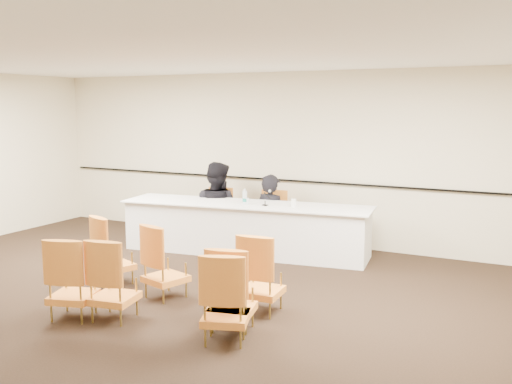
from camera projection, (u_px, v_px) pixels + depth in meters
The scene contains 21 objects.
floor at pixel (154, 310), 6.78m from camera, with size 10.00×10.00×0.00m, color black.
ceiling at pixel (147, 52), 6.33m from camera, with size 10.00×10.00×0.00m, color white.
wall_back at pixel (290, 158), 10.08m from camera, with size 10.00×0.04×3.00m, color beige.
wall_rail at pixel (289, 180), 10.11m from camera, with size 9.80×0.04×0.03m, color black.
panel_table at pixel (245, 228), 9.37m from camera, with size 4.13×0.95×0.83m, color white, non-canonical shape.
panelist_main at pixel (271, 224), 9.85m from camera, with size 0.63×0.41×1.72m, color black.
panelist_main_chair at pixel (271, 219), 9.84m from camera, with size 0.50×0.50×0.95m, color orange, non-canonical shape.
panelist_second at pixel (217, 214), 10.16m from camera, with size 0.91×0.71×1.88m, color black.
panelist_second_chair at pixel (217, 215), 10.17m from camera, with size 0.50×0.50×0.95m, color orange, non-canonical shape.
papers at pixel (272, 205), 9.17m from camera, with size 0.30×0.22×0.00m, color white.
microphone at pixel (265, 198), 9.08m from camera, with size 0.09×0.18×0.25m, color black, non-canonical shape.
water_bottle at pixel (245, 197), 9.21m from camera, with size 0.08×0.08×0.25m, color #188578, non-canonical shape.
drinking_glass at pixel (247, 201), 9.23m from camera, with size 0.06×0.06×0.10m, color silver.
coffee_cup at pixel (294, 203), 8.96m from camera, with size 0.08×0.08×0.13m, color white.
aud_chair_front_left at pixel (113, 250), 7.71m from camera, with size 0.50×0.50×0.95m, color orange, non-canonical shape.
aud_chair_front_mid at pixel (165, 261), 7.16m from camera, with size 0.50×0.50×0.95m, color orange, non-canonical shape.
aud_chair_front_right at pixel (261, 273), 6.65m from camera, with size 0.50×0.50×0.95m, color orange, non-canonical shape.
aud_chair_back_left at pixel (72, 277), 6.47m from camera, with size 0.50×0.50×0.95m, color orange, non-canonical shape.
aud_chair_back_mid at pixel (114, 279), 6.42m from camera, with size 0.50×0.50×0.95m, color orange, non-canonical shape.
aud_chair_back_right at pixel (226, 297), 5.82m from camera, with size 0.50×0.50×0.95m, color orange, non-canonical shape.
aud_chair_extra at pixel (232, 289), 6.06m from camera, with size 0.50×0.50×0.95m, color orange, non-canonical shape.
Camera 1 is at (4.02, -5.24, 2.40)m, focal length 40.00 mm.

